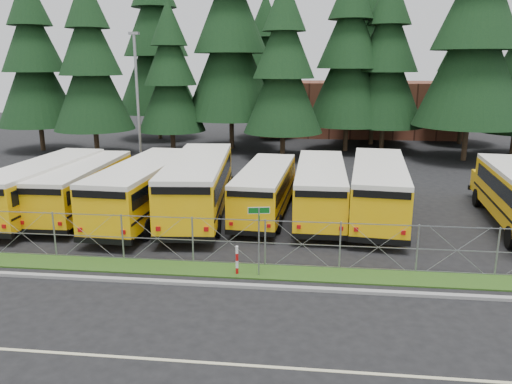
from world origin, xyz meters
TOP-DOWN VIEW (x-y plane):
  - ground at (0.00, 0.00)m, footprint 120.00×120.00m
  - curb at (0.00, -3.10)m, footprint 50.00×0.25m
  - grass_verge at (0.00, -1.70)m, footprint 50.00×1.40m
  - road_lane_line at (0.00, -8.00)m, footprint 50.00×0.12m
  - chainlink_fence at (0.00, -1.00)m, footprint 44.00×0.10m
  - brick_building at (6.00, 40.00)m, footprint 22.00×10.00m
  - bus_0 at (-13.47, 4.97)m, footprint 3.21×11.31m
  - bus_1 at (-11.56, 5.43)m, footprint 2.69×10.66m
  - bus_2 at (-7.89, 4.90)m, footprint 3.30×11.72m
  - bus_3 at (-5.21, 5.65)m, footprint 3.96×12.43m
  - bus_4 at (-1.64, 6.19)m, footprint 3.05×10.34m
  - bus_5 at (1.29, 6.28)m, footprint 2.71×10.96m
  - bus_6 at (4.32, 6.21)m, footprint 3.91×11.81m
  - street_sign at (-1.14, -2.05)m, footprint 0.83×0.55m
  - striped_bollard at (-2.00, -2.03)m, footprint 0.11×0.11m
  - light_standard at (-11.53, 14.49)m, footprint 0.70×0.35m
  - conifer_0 at (-24.84, 24.73)m, footprint 7.30×7.30m
  - conifer_1 at (-18.68, 23.06)m, footprint 7.06×7.06m
  - conifer_2 at (-12.15, 25.14)m, footprint 6.16×6.16m
  - conifer_3 at (-7.03, 27.84)m, footprint 8.99×8.99m
  - conifer_4 at (-1.80, 23.54)m, footprint 6.84×6.84m
  - conifer_5 at (3.91, 27.64)m, footprint 7.62×7.62m
  - conifer_6 at (7.29, 27.79)m, footprint 7.31×7.31m
  - conifer_7 at (13.71, 23.88)m, footprint 9.12×9.12m
  - conifer_10 at (-16.00, 33.58)m, footprint 8.81×8.81m
  - conifer_11 at (-4.47, 35.28)m, footprint 6.92×6.92m
  - conifer_12 at (6.77, 32.06)m, footprint 8.13×8.13m
  - conifer_13 at (15.91, 33.35)m, footprint 7.28×7.28m

SIDE VIEW (x-z plane):
  - ground at x=0.00m, z-range 0.00..0.00m
  - road_lane_line at x=0.00m, z-range 0.00..0.01m
  - grass_verge at x=0.00m, z-range 0.00..0.06m
  - curb at x=0.00m, z-range 0.00..0.12m
  - striped_bollard at x=-2.00m, z-range 0.00..1.20m
  - chainlink_fence at x=0.00m, z-range 0.00..2.00m
  - bus_4 at x=-1.64m, z-range 0.00..2.68m
  - bus_1 at x=-11.56m, z-range 0.00..2.78m
  - bus_5 at x=1.29m, z-range 0.00..2.87m
  - bus_0 at x=-13.47m, z-range 0.00..2.93m
  - bus_6 at x=4.32m, z-range 0.00..3.04m
  - bus_2 at x=-7.89m, z-range 0.00..3.04m
  - bus_3 at x=-5.21m, z-range 0.00..3.20m
  - street_sign at x=-1.14m, z-range 0.63..3.44m
  - brick_building at x=6.00m, z-range 0.00..6.00m
  - light_standard at x=-11.53m, z-range 0.43..10.57m
  - conifer_2 at x=-12.15m, z-range 0.00..13.63m
  - conifer_4 at x=-1.80m, z-range 0.00..15.13m
  - conifer_11 at x=-4.47m, z-range 0.00..15.30m
  - conifer_1 at x=-18.68m, z-range 0.00..15.61m
  - conifer_13 at x=15.91m, z-range 0.00..16.11m
  - conifer_0 at x=-24.84m, z-range 0.00..16.15m
  - conifer_6 at x=7.29m, z-range 0.00..16.17m
  - conifer_5 at x=3.91m, z-range 0.00..16.86m
  - conifer_12 at x=6.77m, z-range 0.00..17.99m
  - conifer_10 at x=-16.00m, z-range 0.00..19.48m
  - conifer_3 at x=-7.03m, z-range 0.00..19.89m
  - conifer_7 at x=13.71m, z-range 0.00..20.16m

